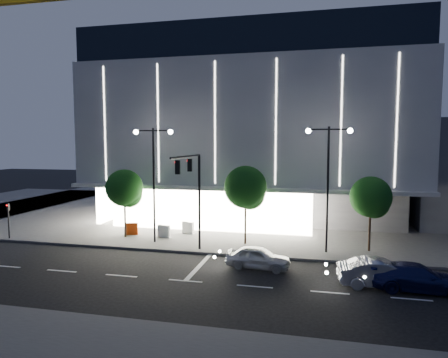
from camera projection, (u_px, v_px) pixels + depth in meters
ground at (162, 270)px, 24.71m from camera, size 160.00×160.00×0.00m
sidewalk_museum at (278, 209)px, 46.90m from camera, size 70.00×40.00×0.15m
museum at (260, 130)px, 44.86m from camera, size 30.00×25.80×18.00m
traffic_mast at (193, 185)px, 27.27m from camera, size 0.33×5.89×7.07m
street_lamp_west at (154, 168)px, 30.66m from camera, size 3.16×0.36×9.00m
street_lamp_east at (328, 170)px, 27.78m from camera, size 3.16×0.36×9.00m
ped_signal_far at (8, 217)px, 32.23m from camera, size 0.22×0.24×3.00m
tree_left at (125, 190)px, 32.48m from camera, size 3.02×3.02×5.72m
tree_mid at (246, 190)px, 30.24m from camera, size 3.25×3.25×6.15m
tree_right at (371, 199)px, 28.29m from camera, size 2.91×2.91×5.51m
car_lead at (258, 258)px, 25.04m from camera, size 4.19×2.02×1.38m
car_second at (382, 273)px, 21.78m from camera, size 4.78×2.02×1.53m
car_third at (417, 277)px, 21.28m from camera, size 4.96×2.03×1.44m
barrier_a at (131, 229)px, 33.56m from camera, size 1.13×0.53×1.00m
barrier_b at (164, 231)px, 32.65m from camera, size 1.13×0.50×1.00m
barrier_d at (188, 228)px, 34.00m from camera, size 1.12×0.58×1.00m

